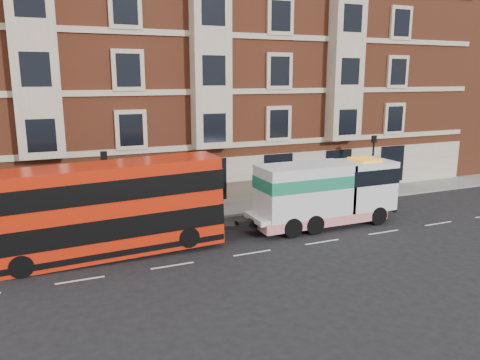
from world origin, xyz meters
name	(u,v)px	position (x,y,z in m)	size (l,w,h in m)	color
ground	(252,253)	(0.00, 0.00, 0.00)	(120.00, 120.00, 0.00)	black
sidewalk	(203,212)	(0.00, 7.50, 0.07)	(90.00, 3.00, 0.15)	slate
victorian_terrace	(174,54)	(0.50, 15.00, 10.07)	(45.00, 12.00, 20.40)	brown
lamp_post_west	(106,184)	(-6.00, 6.20, 2.68)	(0.35, 0.15, 4.35)	black
lamp_post_east	(373,162)	(12.00, 6.20, 2.68)	(0.35, 0.15, 4.35)	black
double_decker_bus	(105,209)	(-6.53, 2.38, 2.36)	(11.01, 2.53, 4.45)	red
tow_truck	(323,193)	(5.52, 2.38, 1.95)	(8.81, 2.60, 3.67)	silver
pedestrian	(99,214)	(-6.46, 6.15, 1.08)	(0.68, 0.45, 1.87)	#1B2637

